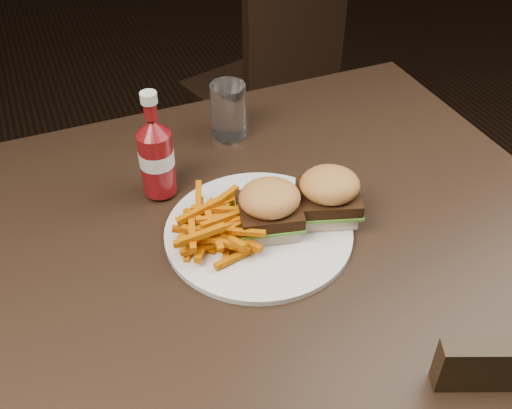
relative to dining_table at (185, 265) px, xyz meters
name	(u,v)px	position (x,y,z in m)	size (l,w,h in m)	color
dining_table	(185,265)	(0.00, 0.00, 0.00)	(1.20, 0.80, 0.04)	black
chair_far	(259,92)	(0.50, 0.91, -0.30)	(0.36, 0.36, 0.03)	black
plate	(259,232)	(0.12, 0.00, 0.03)	(0.28, 0.28, 0.01)	white
sandwich_half_a	(269,222)	(0.13, 0.00, 0.04)	(0.08, 0.07, 0.02)	beige
sandwich_half_b	(327,209)	(0.22, -0.01, 0.04)	(0.08, 0.07, 0.02)	beige
fries_pile	(221,224)	(0.06, 0.01, 0.05)	(0.12, 0.12, 0.05)	#C24E00
ketchup_bottle	(157,163)	(0.01, 0.15, 0.08)	(0.05, 0.05, 0.11)	maroon
tumbler	(228,110)	(0.17, 0.26, 0.08)	(0.06, 0.06, 0.10)	white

